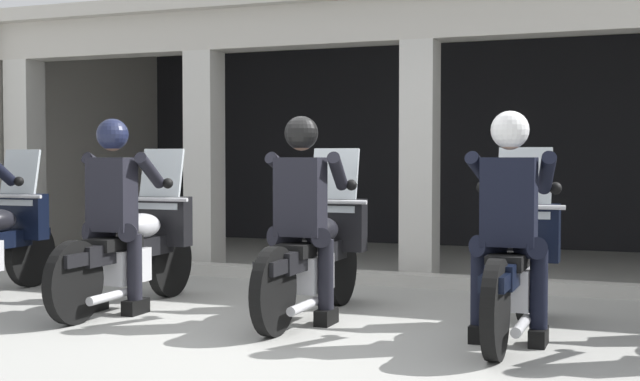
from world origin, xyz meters
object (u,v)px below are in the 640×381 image
motorcycle_left (134,248)px  motorcycle_center (316,254)px  police_officer_left (114,198)px  police_officer_center (302,201)px  police_officer_right (510,206)px  motorcycle_right (515,266)px

motorcycle_left → motorcycle_center: bearing=2.0°
police_officer_left → motorcycle_center: size_ratio=0.78×
motorcycle_left → motorcycle_center: same height
police_officer_left → police_officer_center: size_ratio=1.00×
police_officer_right → motorcycle_center: bearing=159.5°
motorcycle_right → police_officer_right: 0.52m
motorcycle_left → motorcycle_right: 3.19m
police_officer_right → police_officer_center: bearing=169.3°
motorcycle_left → motorcycle_right: bearing=-3.8°
motorcycle_center → motorcycle_right: bearing=-2.3°
police_officer_left → motorcycle_center: (1.60, 0.43, -0.44)m
motorcycle_left → police_officer_left: 0.52m
motorcycle_left → police_officer_left: police_officer_left is taller
motorcycle_center → police_officer_center: police_officer_center is taller
police_officer_left → police_officer_right: 3.19m
police_officer_left → motorcycle_right: size_ratio=0.78×
motorcycle_left → police_officer_left: (-0.00, -0.28, 0.44)m
motorcycle_center → motorcycle_left: bearing=-170.7°
motorcycle_center → police_officer_center: 0.52m
motorcycle_right → police_officer_right: size_ratio=1.29×
police_officer_left → motorcycle_right: 3.23m
motorcycle_right → police_officer_right: police_officer_right is taller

